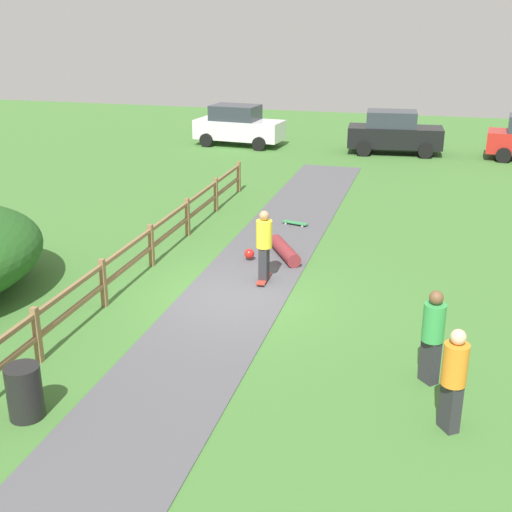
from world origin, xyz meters
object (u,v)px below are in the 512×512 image
at_px(skater_riding, 264,243).
at_px(skateboard_loose, 295,223).
at_px(skater_fallen, 282,251).
at_px(bystander_orange, 454,376).
at_px(trash_bin, 25,392).
at_px(bystander_green, 433,333).
at_px(parked_car_black, 394,132).
at_px(parked_car_white, 238,125).

xyz_separation_m(skater_riding, skateboard_loose, (-0.23, 4.60, -0.91)).
xyz_separation_m(skater_fallen, skateboard_loose, (-0.26, 2.86, -0.11)).
xyz_separation_m(skater_riding, bystander_orange, (4.28, -5.04, -0.05)).
relative_size(trash_bin, skater_riding, 0.51).
relative_size(trash_bin, bystander_green, 0.52).
height_order(skater_riding, parked_car_black, parked_car_black).
height_order(skater_riding, parked_car_white, parked_car_white).
xyz_separation_m(bystander_orange, parked_car_black, (-2.49, 21.54, 0.01)).
height_order(skater_riding, skateboard_loose, skater_riding).
bearing_deg(parked_car_black, trash_bin, -99.95).
bearing_deg(parked_car_black, bystander_green, -83.92).
distance_m(skater_riding, skateboard_loose, 4.70).
bearing_deg(skateboard_loose, parked_car_white, 114.25).
bearing_deg(bystander_orange, skateboard_loose, 115.04).
bearing_deg(skater_fallen, parked_car_black, 83.22).
xyz_separation_m(skater_riding, skater_fallen, (0.04, 1.75, -0.80)).
bearing_deg(bystander_green, bystander_orange, -76.23).
distance_m(trash_bin, bystander_green, 6.80).
xyz_separation_m(skater_fallen, parked_car_black, (1.75, 14.75, 0.76)).
bearing_deg(parked_car_white, bystander_green, -64.71).
distance_m(bystander_green, parked_car_white, 22.30).
relative_size(skater_riding, parked_car_black, 0.41).
distance_m(skater_riding, bystander_orange, 6.61).
bearing_deg(trash_bin, parked_car_white, 98.31).
bearing_deg(bystander_orange, skater_fallen, 122.01).
bearing_deg(bystander_orange, skater_riding, 130.33).
bearing_deg(parked_car_white, skateboard_loose, -65.75).
distance_m(skateboard_loose, bystander_orange, 10.67).
height_order(trash_bin, parked_car_white, parked_car_white).
distance_m(bystander_green, parked_car_black, 20.27).
relative_size(skateboard_loose, parked_car_black, 0.19).
xyz_separation_m(skateboard_loose, bystander_orange, (4.50, -9.64, 0.86)).
height_order(trash_bin, parked_car_black, parked_car_black).
bearing_deg(skateboard_loose, trash_bin, -100.30).
bearing_deg(bystander_green, parked_car_white, 115.29).
bearing_deg(parked_car_black, bystander_orange, -83.42).
distance_m(skateboard_loose, parked_car_black, 12.10).
distance_m(skater_fallen, parked_car_black, 14.88).
height_order(skater_riding, bystander_green, skater_riding).
relative_size(trash_bin, parked_car_white, 0.21).
height_order(skateboard_loose, parked_car_black, parked_car_black).
relative_size(trash_bin, bystander_orange, 0.52).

